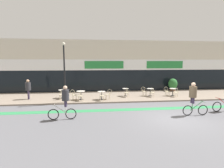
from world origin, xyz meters
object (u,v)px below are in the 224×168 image
object	(u,v)px
bistro_table_3	(125,91)
cafe_chair_5_side	(167,91)
cyclist_0	(193,96)
cyclist_2	(65,100)
bistro_table_0	(62,92)
pedestrian_near_end	(28,88)
bistro_table_4	(150,91)
cafe_chair_5_near	(176,92)
cafe_chair_2_side	(108,94)
planter_pot	(173,84)
cafe_chair_4_near	(152,92)
cafe_chair_2_near	(102,95)
cafe_chair_0_near	(61,94)
lamp_post	(64,68)
cafe_chair_1_side	(74,94)
bistro_table_2	(101,94)
cafe_chair_1_near	(80,95)
bistro_table_1	(81,93)
cafe_chair_4_side	(144,91)
cafe_chair_3_near	(127,92)
bistro_table_5	(173,91)

from	to	relation	value
bistro_table_3	cafe_chair_5_side	distance (m)	4.07
cafe_chair_5_side	cyclist_0	bearing A→B (deg)	-101.44
cyclist_2	bistro_table_0	bearing A→B (deg)	-80.16
bistro_table_3	pedestrian_near_end	world-z (taller)	pedestrian_near_end
bistro_table_4	cafe_chair_5_side	xyz separation A→B (m)	(1.62, -0.20, -0.00)
cafe_chair_5_side	bistro_table_4	bearing A→B (deg)	169.87
bistro_table_0	pedestrian_near_end	world-z (taller)	pedestrian_near_end
cafe_chair_5_near	cyclist_2	world-z (taller)	cyclist_2
cafe_chair_2_side	planter_pot	size ratio (longest dim) A/B	0.63
bistro_table_3	cafe_chair_4_near	world-z (taller)	cafe_chair_4_near
cafe_chair_2_near	cyclist_2	xyz separation A→B (m)	(-2.47, -4.18, 0.55)
cafe_chair_0_near	lamp_post	world-z (taller)	lamp_post
lamp_post	cafe_chair_1_side	bearing A→B (deg)	55.80
cafe_chair_2_side	lamp_post	world-z (taller)	lamp_post
bistro_table_4	planter_pot	xyz separation A→B (m)	(3.54, 2.53, 0.24)
bistro_table_2	cyclist_2	bearing A→B (deg)	-117.09
cafe_chair_4_near	bistro_table_4	bearing A→B (deg)	-0.05
cafe_chair_1_near	planter_pot	bearing A→B (deg)	-66.95
cafe_chair_5_near	planter_pot	world-z (taller)	planter_pot
bistro_table_4	planter_pot	bearing A→B (deg)	35.62
cafe_chair_0_near	cafe_chair_5_side	world-z (taller)	same
pedestrian_near_end	lamp_post	bearing A→B (deg)	-40.18
bistro_table_1	planter_pot	size ratio (longest dim) A/B	0.54
bistro_table_2	pedestrian_near_end	distance (m)	6.56
cafe_chair_4_side	planter_pot	world-z (taller)	planter_pot
cafe_chair_4_side	cafe_chair_5_near	distance (m)	2.99
bistro_table_0	cafe_chair_4_side	xyz separation A→B (m)	(7.76, 0.11, -0.04)
cafe_chair_2_side	cyclist_2	world-z (taller)	cyclist_2
cafe_chair_1_side	cafe_chair_2_side	xyz separation A→B (m)	(3.06, -0.13, 0.00)
cafe_chair_4_side	cafe_chair_5_side	bearing A→B (deg)	-7.63
cafe_chair_1_near	cafe_chair_3_near	distance (m)	4.39
lamp_post	cafe_chair_2_side	bearing A→B (deg)	11.38
bistro_table_3	cafe_chair_4_side	bearing A→B (deg)	-6.47
bistro_table_1	cafe_chair_2_side	distance (m)	2.44
cafe_chair_0_near	cafe_chair_2_side	distance (m)	4.19
bistro_table_5	cafe_chair_1_near	world-z (taller)	cafe_chair_1_near
planter_pot	cyclist_2	size ratio (longest dim) A/B	0.70
cafe_chair_5_near	cyclist_2	bearing A→B (deg)	115.36
bistro_table_3	cafe_chair_2_side	size ratio (longest dim) A/B	0.84
bistro_table_5	cafe_chair_0_near	xyz separation A→B (m)	(-10.64, -0.55, -0.00)
bistro_table_2	cafe_chair_1_near	size ratio (longest dim) A/B	0.81
cafe_chair_3_near	cafe_chair_4_side	xyz separation A→B (m)	(1.81, 0.42, 0.00)
cafe_chair_0_near	cyclist_0	size ratio (longest dim) A/B	0.42
cyclist_0	cyclist_2	xyz separation A→B (m)	(-8.08, 0.13, -0.08)
bistro_table_3	cafe_chair_3_near	size ratio (longest dim) A/B	0.84
bistro_table_2	cafe_chair_3_near	xyz separation A→B (m)	(2.42, 0.71, -0.00)
bistro_table_3	planter_pot	world-z (taller)	planter_pot
cafe_chair_5_side	cafe_chair_1_side	bearing A→B (deg)	-178.09
bistro_table_1	cyclist_0	xyz separation A→B (m)	(7.43, -5.07, 0.59)
bistro_table_5	cafe_chair_1_side	xyz separation A→B (m)	(-9.53, -0.81, -0.00)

